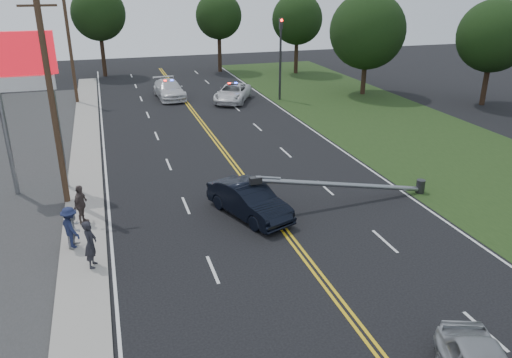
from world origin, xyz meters
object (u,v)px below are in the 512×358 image
object	(u,v)px
fallen_streetlight	(353,185)
bystander_d	(81,205)
utility_pole_mid	(52,101)
traffic_signal	(280,52)
emergency_b	(169,89)
bystander_a	(90,244)
emergency_a	(233,93)
bystander_b	(74,228)
utility_pole_far	(70,44)
crashed_sedan	(249,200)
bystander_c	(70,227)
pylon_sign	(23,75)

from	to	relation	value
fallen_streetlight	bystander_d	world-z (taller)	bystander_d
utility_pole_mid	traffic_signal	bearing A→B (deg)	45.80
emergency_b	bystander_a	bearing A→B (deg)	-106.94
emergency_a	bystander_b	bearing A→B (deg)	-90.65
utility_pole_far	emergency_b	world-z (taller)	utility_pole_far
crashed_sedan	bystander_a	xyz separation A→B (m)	(-6.96, -2.63, 0.29)
utility_pole_far	bystander_a	size ratio (longest dim) A/B	5.28
utility_pole_mid	bystander_a	size ratio (longest dim) A/B	5.28
utility_pole_far	emergency_b	distance (m)	9.11
emergency_a	emergency_b	xyz separation A→B (m)	(-5.24, 2.91, 0.06)
emergency_a	bystander_c	size ratio (longest dim) A/B	3.09
traffic_signal	bystander_b	size ratio (longest dim) A/B	4.36
bystander_a	utility_pole_mid	bearing A→B (deg)	22.96
fallen_streetlight	emergency_a	bearing A→B (deg)	90.30
emergency_b	traffic_signal	bearing A→B (deg)	-23.48
utility_pole_mid	bystander_a	distance (m)	7.80
fallen_streetlight	utility_pole_far	xyz separation A→B (m)	(-13.39, 26.00, 4.17)
traffic_signal	utility_pole_mid	distance (m)	25.12
utility_pole_far	emergency_a	world-z (taller)	utility_pole_far
crashed_sedan	emergency_b	size ratio (longest dim) A/B	0.84
utility_pole_far	bystander_a	xyz separation A→B (m)	(1.18, -28.58, -4.02)
utility_pole_mid	bystander_d	world-z (taller)	utility_pole_mid
emergency_a	bystander_d	distance (m)	24.72
pylon_sign	bystander_c	distance (m)	8.63
emergency_a	bystander_b	world-z (taller)	bystander_b
utility_pole_far	emergency_a	size ratio (longest dim) A/B	1.83
utility_pole_far	bystander_c	xyz separation A→B (m)	(0.41, -26.83, -4.08)
emergency_a	fallen_streetlight	bearing A→B (deg)	-61.74
traffic_signal	utility_pole_far	bearing A→B (deg)	167.11
pylon_sign	traffic_signal	bearing A→B (deg)	40.39
utility_pole_far	crashed_sedan	xyz separation A→B (m)	(8.14, -25.95, -4.30)
pylon_sign	bystander_b	distance (m)	8.64
traffic_signal	fallen_streetlight	distance (m)	22.62
emergency_a	emergency_b	distance (m)	5.99
emergency_b	fallen_streetlight	bearing A→B (deg)	-81.36
utility_pole_mid	utility_pole_far	xyz separation A→B (m)	(0.00, 22.00, 0.00)
emergency_a	bystander_d	size ratio (longest dim) A/B	3.00
pylon_sign	utility_pole_far	distance (m)	20.06
crashed_sedan	emergency_a	world-z (taller)	crashed_sedan
pylon_sign	bystander_c	world-z (taller)	pylon_sign
bystander_c	traffic_signal	bearing A→B (deg)	-64.42
utility_pole_far	bystander_d	world-z (taller)	utility_pole_far
utility_pole_mid	crashed_sedan	size ratio (longest dim) A/B	2.11
traffic_signal	pylon_sign	bearing A→B (deg)	-139.61
traffic_signal	bystander_d	size ratio (longest dim) A/B	3.88
traffic_signal	utility_pole_mid	xyz separation A→B (m)	(-17.50, -18.00, 0.88)
traffic_signal	bystander_b	world-z (taller)	traffic_signal
crashed_sedan	bystander_b	bearing A→B (deg)	164.96
crashed_sedan	bystander_d	distance (m)	7.47
pylon_sign	crashed_sedan	distance (m)	12.32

